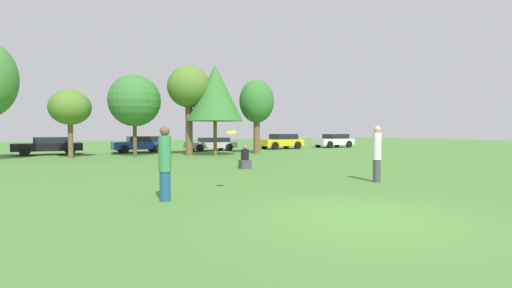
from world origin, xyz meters
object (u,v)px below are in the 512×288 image
parked_car_black (49,145)px  parked_car_yellow (282,141)px  person_catcher (377,153)px  parked_car_white (334,140)px  parked_car_blue (140,144)px  frisbee (231,132)px  tree_1 (70,108)px  tree_2 (134,101)px  tree_5 (257,102)px  parked_car_silver (211,144)px  person_thrower (165,163)px  tree_3 (189,88)px  tree_4 (215,93)px  bystander_sitting (245,159)px

parked_car_black → parked_car_yellow: 18.70m
person_catcher → parked_car_white: bearing=-126.9°
parked_car_blue → parked_car_white: (18.69, -0.61, 0.03)m
frisbee → parked_car_black: (-4.52, 20.68, -1.02)m
tree_1 → frisbee: bearing=-78.7°
tree_1 → tree_2: size_ratio=0.79×
tree_5 → parked_car_yellow: (5.20, 4.84, -3.06)m
frisbee → parked_car_silver: bearing=69.9°
person_catcher → tree_5: size_ratio=0.35×
frisbee → parked_car_black: size_ratio=0.07×
tree_1 → parked_car_yellow: size_ratio=1.08×
tree_1 → tree_2: 3.85m
parked_car_white → parked_car_blue: bearing=-2.5°
person_thrower → tree_3: (5.84, 15.75, 3.62)m
tree_3 → tree_5: 5.14m
tree_3 → tree_4: bearing=-25.9°
tree_5 → parked_car_black: size_ratio=1.24×
tree_1 → tree_5: bearing=-7.1°
person_thrower → parked_car_silver: person_thrower is taller
bystander_sitting → tree_2: size_ratio=0.20×
tree_1 → tree_3: size_ratio=0.69×
parked_car_blue → tree_4: bearing=122.4°
tree_5 → person_thrower: bearing=-125.2°
tree_3 → tree_5: (5.07, -0.32, -0.79)m
tree_3 → parked_car_yellow: tree_3 is taller
bystander_sitting → parked_car_blue: size_ratio=0.27×
frisbee → bystander_sitting: size_ratio=0.27×
bystander_sitting → tree_5: size_ratio=0.20×
parked_car_silver → person_catcher: bearing=83.3°
bystander_sitting → tree_3: size_ratio=0.18×
frisbee → tree_5: 17.70m
tree_2 → parked_car_yellow: size_ratio=1.37×
frisbee → bystander_sitting: 6.74m
parked_car_black → parked_car_yellow: bearing=177.1°
bystander_sitting → tree_1: 13.03m
tree_4 → tree_5: (3.47, 0.46, -0.47)m
person_catcher → parked_car_black: bearing=-65.3°
tree_2 → tree_4: bearing=-16.8°
person_thrower → tree_1: 17.15m
tree_5 → parked_car_yellow: 7.73m
tree_1 → parked_car_yellow: (17.49, 3.31, -2.39)m
person_thrower → tree_3: bearing=69.5°
tree_2 → parked_car_white: bearing=10.8°
person_catcher → tree_5: (3.75, 15.41, 2.79)m
bystander_sitting → tree_1: bearing=121.3°
tree_5 → parked_car_blue: (-7.34, 5.48, -3.12)m
parked_car_black → tree_2: bearing=137.2°
bystander_sitting → tree_5: 11.45m
parked_car_blue → parked_car_white: 18.70m
tree_1 → person_thrower: bearing=-85.3°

